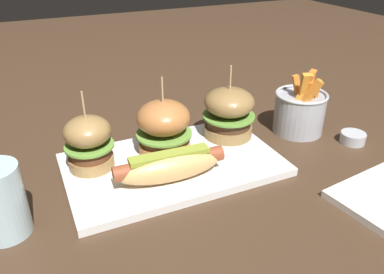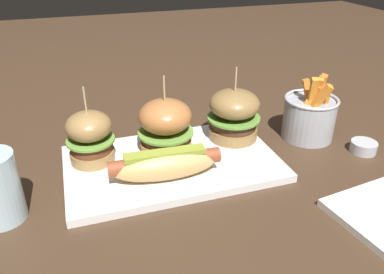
{
  "view_description": "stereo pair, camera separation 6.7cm",
  "coord_description": "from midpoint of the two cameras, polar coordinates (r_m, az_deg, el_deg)",
  "views": [
    {
      "loc": [
        -0.21,
        -0.54,
        0.37
      ],
      "look_at": [
        0.04,
        0.0,
        0.05
      ],
      "focal_mm": 35.85,
      "sensor_mm": 36.0,
      "label": 1
    },
    {
      "loc": [
        -0.15,
        -0.56,
        0.37
      ],
      "look_at": [
        0.04,
        0.0,
        0.05
      ],
      "focal_mm": 35.85,
      "sensor_mm": 36.0,
      "label": 2
    }
  ],
  "objects": [
    {
      "name": "platter_main",
      "position": [
        0.68,
        -5.66,
        -4.18
      ],
      "size": [
        0.37,
        0.22,
        0.01
      ],
      "primitive_type": "cube",
      "color": "white",
      "rests_on": "ground"
    },
    {
      "name": "water_glass",
      "position": [
        0.59,
        -29.69,
        -8.47
      ],
      "size": [
        0.07,
        0.07,
        0.11
      ],
      "primitive_type": "cylinder",
      "color": "silver",
      "rests_on": "ground"
    },
    {
      "name": "slider_right",
      "position": [
        0.74,
        2.93,
        3.65
      ],
      "size": [
        0.1,
        0.1,
        0.14
      ],
      "color": "olive",
      "rests_on": "platter_main"
    },
    {
      "name": "fries_bucket",
      "position": [
        0.81,
        13.48,
        3.79
      ],
      "size": [
        0.11,
        0.11,
        0.14
      ],
      "color": "#A8AAB2",
      "rests_on": "ground"
    },
    {
      "name": "slider_center",
      "position": [
        0.69,
        -7.1,
        1.46
      ],
      "size": [
        0.1,
        0.1,
        0.14
      ],
      "color": "#B46F3A",
      "rests_on": "platter_main"
    },
    {
      "name": "sauce_ramekin",
      "position": [
        0.81,
        20.68,
        -0.12
      ],
      "size": [
        0.05,
        0.05,
        0.02
      ],
      "color": "#B7BABF",
      "rests_on": "ground"
    },
    {
      "name": "ground_plane",
      "position": [
        0.69,
        -5.63,
        -4.67
      ],
      "size": [
        3.0,
        3.0,
        0.0
      ],
      "primitive_type": "plane",
      "color": "#422D1E"
    },
    {
      "name": "hot_dog",
      "position": [
        0.62,
        -6.43,
        -4.28
      ],
      "size": [
        0.18,
        0.06,
        0.05
      ],
      "color": "#E2AB65",
      "rests_on": "platter_main"
    },
    {
      "name": "slider_left",
      "position": [
        0.67,
        -17.9,
        -0.82
      ],
      "size": [
        0.08,
        0.08,
        0.14
      ],
      "color": "#9B7644",
      "rests_on": "platter_main"
    }
  ]
}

